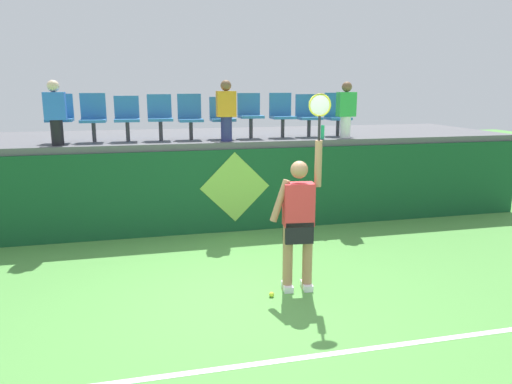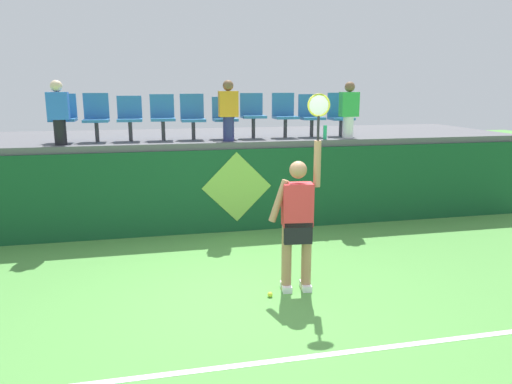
{
  "view_description": "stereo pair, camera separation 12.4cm",
  "coord_description": "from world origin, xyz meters",
  "px_view_note": "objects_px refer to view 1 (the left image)",
  "views": [
    {
      "loc": [
        -1.23,
        -5.5,
        2.61
      ],
      "look_at": [
        0.34,
        1.03,
        1.13
      ],
      "focal_mm": 33.89,
      "sensor_mm": 36.0,
      "label": 1
    },
    {
      "loc": [
        -1.11,
        -5.52,
        2.61
      ],
      "look_at": [
        0.34,
        1.03,
        1.13
      ],
      "focal_mm": 33.89,
      "sensor_mm": 36.0,
      "label": 2
    }
  ],
  "objects_px": {
    "stadium_chair_5": "(222,116)",
    "stadium_chair_3": "(160,115)",
    "tennis_ball": "(272,294)",
    "stadium_chair_9": "(337,113)",
    "stadium_chair_6": "(250,113)",
    "spectator_1": "(226,110)",
    "tennis_player": "(299,219)",
    "stadium_chair_1": "(93,116)",
    "stadium_chair_7": "(282,113)",
    "spectator_0": "(55,112)",
    "stadium_chair_4": "(190,115)",
    "spectator_2": "(346,109)",
    "water_bottle": "(323,132)",
    "stadium_chair_8": "(308,114)",
    "stadium_chair_2": "(127,116)",
    "stadium_chair_0": "(60,115)"
  },
  "relations": [
    {
      "from": "stadium_chair_6",
      "to": "spectator_0",
      "type": "xyz_separation_m",
      "value": [
        -3.42,
        -0.45,
        0.08
      ]
    },
    {
      "from": "stadium_chair_3",
      "to": "tennis_ball",
      "type": "bearing_deg",
      "value": -72.58
    },
    {
      "from": "stadium_chair_2",
      "to": "stadium_chair_9",
      "type": "xyz_separation_m",
      "value": [
        4.06,
        0.01,
        -0.0
      ]
    },
    {
      "from": "stadium_chair_3",
      "to": "stadium_chair_8",
      "type": "relative_size",
      "value": 1.01
    },
    {
      "from": "stadium_chair_4",
      "to": "stadium_chair_5",
      "type": "distance_m",
      "value": 0.6
    },
    {
      "from": "stadium_chair_1",
      "to": "spectator_0",
      "type": "height_order",
      "value": "spectator_0"
    },
    {
      "from": "stadium_chair_5",
      "to": "spectator_2",
      "type": "bearing_deg",
      "value": -10.74
    },
    {
      "from": "spectator_0",
      "to": "spectator_2",
      "type": "distance_m",
      "value": 5.2
    },
    {
      "from": "spectator_0",
      "to": "spectator_1",
      "type": "xyz_separation_m",
      "value": [
        2.88,
        -0.01,
        0.0
      ]
    },
    {
      "from": "stadium_chair_2",
      "to": "stadium_chair_1",
      "type": "bearing_deg",
      "value": 179.43
    },
    {
      "from": "water_bottle",
      "to": "stadium_chair_7",
      "type": "relative_size",
      "value": 0.31
    },
    {
      "from": "stadium_chair_6",
      "to": "spectator_1",
      "type": "bearing_deg",
      "value": -139.75
    },
    {
      "from": "stadium_chair_4",
      "to": "spectator_2",
      "type": "distance_m",
      "value": 2.96
    },
    {
      "from": "spectator_2",
      "to": "stadium_chair_3",
      "type": "bearing_deg",
      "value": 172.73
    },
    {
      "from": "tennis_player",
      "to": "spectator_1",
      "type": "distance_m",
      "value": 3.29
    },
    {
      "from": "spectator_0",
      "to": "spectator_2",
      "type": "bearing_deg",
      "value": 0.05
    },
    {
      "from": "stadium_chair_6",
      "to": "spectator_1",
      "type": "height_order",
      "value": "spectator_1"
    },
    {
      "from": "tennis_ball",
      "to": "stadium_chair_5",
      "type": "distance_m",
      "value": 4.16
    },
    {
      "from": "stadium_chair_1",
      "to": "stadium_chair_7",
      "type": "xyz_separation_m",
      "value": [
        3.5,
        -0.0,
        0.0
      ]
    },
    {
      "from": "tennis_ball",
      "to": "stadium_chair_4",
      "type": "xyz_separation_m",
      "value": [
        -0.59,
        3.64,
        2.04
      ]
    },
    {
      "from": "stadium_chair_3",
      "to": "stadium_chair_6",
      "type": "distance_m",
      "value": 1.7
    },
    {
      "from": "stadium_chair_4",
      "to": "spectator_1",
      "type": "distance_m",
      "value": 0.77
    },
    {
      "from": "tennis_player",
      "to": "tennis_ball",
      "type": "relative_size",
      "value": 38.21
    },
    {
      "from": "stadium_chair_8",
      "to": "spectator_2",
      "type": "bearing_deg",
      "value": -36.14
    },
    {
      "from": "stadium_chair_5",
      "to": "stadium_chair_3",
      "type": "bearing_deg",
      "value": 179.86
    },
    {
      "from": "stadium_chair_1",
      "to": "spectator_2",
      "type": "bearing_deg",
      "value": -5.49
    },
    {
      "from": "water_bottle",
      "to": "stadium_chair_6",
      "type": "bearing_deg",
      "value": 156.0
    },
    {
      "from": "stadium_chair_2",
      "to": "stadium_chair_5",
      "type": "relative_size",
      "value": 1.03
    },
    {
      "from": "tennis_ball",
      "to": "stadium_chair_9",
      "type": "bearing_deg",
      "value": 57.38
    },
    {
      "from": "water_bottle",
      "to": "stadium_chair_8",
      "type": "bearing_deg",
      "value": 99.69
    },
    {
      "from": "stadium_chair_6",
      "to": "spectator_0",
      "type": "relative_size",
      "value": 0.79
    },
    {
      "from": "stadium_chair_0",
      "to": "stadium_chair_3",
      "type": "xyz_separation_m",
      "value": [
        1.72,
        0.0,
        -0.02
      ]
    },
    {
      "from": "stadium_chair_2",
      "to": "stadium_chair_8",
      "type": "relative_size",
      "value": 0.98
    },
    {
      "from": "tennis_player",
      "to": "stadium_chair_8",
      "type": "distance_m",
      "value": 3.9
    },
    {
      "from": "stadium_chair_3",
      "to": "stadium_chair_6",
      "type": "relative_size",
      "value": 0.98
    },
    {
      "from": "stadium_chair_5",
      "to": "stadium_chair_1",
      "type": "bearing_deg",
      "value": 179.85
    },
    {
      "from": "water_bottle",
      "to": "spectator_2",
      "type": "bearing_deg",
      "value": 13.54
    },
    {
      "from": "spectator_2",
      "to": "water_bottle",
      "type": "bearing_deg",
      "value": -166.46
    },
    {
      "from": "stadium_chair_9",
      "to": "spectator_0",
      "type": "bearing_deg",
      "value": -175.01
    },
    {
      "from": "stadium_chair_1",
      "to": "stadium_chair_8",
      "type": "bearing_deg",
      "value": -0.03
    },
    {
      "from": "tennis_ball",
      "to": "stadium_chair_8",
      "type": "height_order",
      "value": "stadium_chair_8"
    },
    {
      "from": "stadium_chair_2",
      "to": "stadium_chair_6",
      "type": "xyz_separation_m",
      "value": [
        2.28,
        0.0,
        0.03
      ]
    },
    {
      "from": "stadium_chair_3",
      "to": "stadium_chair_4",
      "type": "height_order",
      "value": "stadium_chair_4"
    },
    {
      "from": "tennis_player",
      "to": "stadium_chair_2",
      "type": "relative_size",
      "value": 3.12
    },
    {
      "from": "stadium_chair_3",
      "to": "stadium_chair_6",
      "type": "height_order",
      "value": "stadium_chair_6"
    },
    {
      "from": "tennis_player",
      "to": "water_bottle",
      "type": "height_order",
      "value": "tennis_player"
    },
    {
      "from": "water_bottle",
      "to": "stadium_chair_6",
      "type": "xyz_separation_m",
      "value": [
        -1.27,
        0.56,
        0.35
      ]
    },
    {
      "from": "stadium_chair_4",
      "to": "spectator_2",
      "type": "relative_size",
      "value": 0.79
    },
    {
      "from": "stadium_chair_7",
      "to": "spectator_0",
      "type": "height_order",
      "value": "spectator_0"
    },
    {
      "from": "stadium_chair_2",
      "to": "stadium_chair_8",
      "type": "distance_m",
      "value": 3.45
    }
  ]
}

